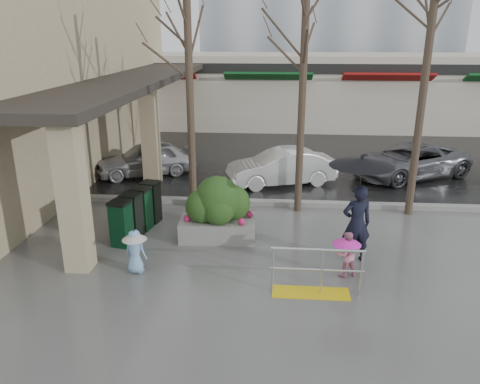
# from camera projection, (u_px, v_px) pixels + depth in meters

# --- Properties ---
(ground) EXTENTS (120.00, 120.00, 0.00)m
(ground) POSITION_uv_depth(u_px,v_px,m) (252.00, 264.00, 10.95)
(ground) COLOR #51514F
(ground) RESTS_ON ground
(street_asphalt) EXTENTS (120.00, 36.00, 0.01)m
(street_asphalt) POSITION_uv_depth(u_px,v_px,m) (270.00, 113.00, 31.71)
(street_asphalt) COLOR black
(street_asphalt) RESTS_ON ground
(curb) EXTENTS (120.00, 0.30, 0.15)m
(curb) POSITION_uv_depth(u_px,v_px,m) (259.00, 202.00, 14.70)
(curb) COLOR gray
(curb) RESTS_ON ground
(near_building) EXTENTS (6.00, 18.00, 8.00)m
(near_building) POSITION_uv_depth(u_px,v_px,m) (30.00, 64.00, 17.89)
(near_building) COLOR tan
(near_building) RESTS_ON ground
(canopy_slab) EXTENTS (2.80, 18.00, 0.25)m
(canopy_slab) POSITION_uv_depth(u_px,v_px,m) (138.00, 75.00, 17.69)
(canopy_slab) COLOR #2D2823
(canopy_slab) RESTS_ON pillar_front
(pillar_front) EXTENTS (0.55, 0.55, 3.50)m
(pillar_front) POSITION_uv_depth(u_px,v_px,m) (73.00, 196.00, 10.21)
(pillar_front) COLOR tan
(pillar_front) RESTS_ON ground
(pillar_back) EXTENTS (0.55, 0.55, 3.50)m
(pillar_back) POSITION_uv_depth(u_px,v_px,m) (150.00, 135.00, 16.34)
(pillar_back) COLOR tan
(pillar_back) RESTS_ON ground
(storefront_row) EXTENTS (34.00, 6.74, 4.00)m
(storefront_row) POSITION_uv_depth(u_px,v_px,m) (304.00, 90.00, 27.10)
(storefront_row) COLOR beige
(storefront_row) RESTS_ON ground
(handrail) EXTENTS (1.90, 0.50, 1.03)m
(handrail) POSITION_uv_depth(u_px,v_px,m) (314.00, 277.00, 9.60)
(handrail) COLOR yellow
(handrail) RESTS_ON ground
(tree_west) EXTENTS (3.20, 3.20, 6.80)m
(tree_west) POSITION_uv_depth(u_px,v_px,m) (188.00, 35.00, 12.86)
(tree_west) COLOR #382B21
(tree_west) RESTS_ON ground
(tree_midwest) EXTENTS (3.20, 3.20, 7.00)m
(tree_midwest) POSITION_uv_depth(u_px,v_px,m) (305.00, 29.00, 12.57)
(tree_midwest) COLOR #382B21
(tree_midwest) RESTS_ON ground
(tree_mideast) EXTENTS (3.20, 3.20, 6.50)m
(tree_mideast) POSITION_uv_depth(u_px,v_px,m) (429.00, 44.00, 12.44)
(tree_mideast) COLOR #382B21
(tree_mideast) RESTS_ON ground
(woman) EXTENTS (1.46, 1.46, 2.56)m
(woman) POSITION_uv_depth(u_px,v_px,m) (359.00, 200.00, 10.64)
(woman) COLOR black
(woman) RESTS_ON ground
(child_pink) EXTENTS (0.64, 0.64, 1.05)m
(child_pink) POSITION_uv_depth(u_px,v_px,m) (346.00, 251.00, 10.23)
(child_pink) COLOR pink
(child_pink) RESTS_ON ground
(child_blue) EXTENTS (0.56, 0.55, 1.03)m
(child_blue) POSITION_uv_depth(u_px,v_px,m) (135.00, 248.00, 10.39)
(child_blue) COLOR #7CACDC
(child_blue) RESTS_ON ground
(planter) EXTENTS (1.99, 1.15, 1.70)m
(planter) POSITION_uv_depth(u_px,v_px,m) (218.00, 209.00, 12.06)
(planter) COLOR gray
(planter) RESTS_ON ground
(news_boxes) EXTENTS (0.90, 2.18, 1.19)m
(news_boxes) POSITION_uv_depth(u_px,v_px,m) (137.00, 212.00, 12.50)
(news_boxes) COLOR #0B331B
(news_boxes) RESTS_ON ground
(car_a) EXTENTS (3.98, 2.86, 1.26)m
(car_a) POSITION_uv_depth(u_px,v_px,m) (146.00, 159.00, 17.64)
(car_a) COLOR #BBBBC0
(car_a) RESTS_ON ground
(car_b) EXTENTS (4.05, 2.50, 1.26)m
(car_b) POSITION_uv_depth(u_px,v_px,m) (281.00, 167.00, 16.53)
(car_b) COLOR white
(car_b) RESTS_ON ground
(car_c) EXTENTS (4.99, 3.94, 1.26)m
(car_c) POSITION_uv_depth(u_px,v_px,m) (409.00, 161.00, 17.37)
(car_c) COLOR slate
(car_c) RESTS_ON ground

